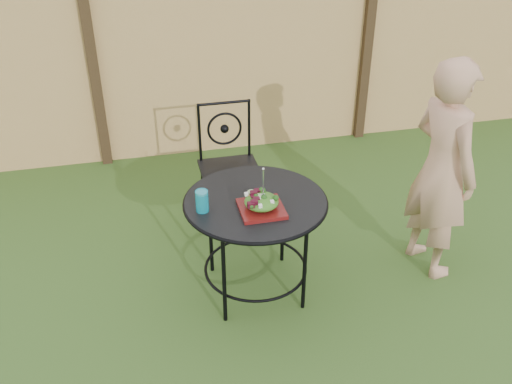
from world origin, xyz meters
TOP-DOWN VIEW (x-y plane):
  - ground at (0.00, 0.00)m, footprint 60.00×60.00m
  - fence at (-0.00, 2.19)m, footprint 8.00×0.12m
  - patio_table at (-0.32, 0.01)m, footprint 0.92×0.92m
  - patio_chair at (-0.31, 0.96)m, footprint 0.46×0.46m
  - diner at (0.97, 0.01)m, footprint 0.48×0.63m
  - salad_plate at (-0.31, -0.11)m, footprint 0.27×0.27m
  - salad at (-0.31, -0.11)m, footprint 0.21×0.21m
  - fork at (-0.30, -0.11)m, footprint 0.01×0.01m
  - drinking_glass at (-0.66, -0.03)m, footprint 0.08×0.08m

SIDE VIEW (x-z plane):
  - ground at x=0.00m, z-range 0.00..0.00m
  - patio_chair at x=-0.31m, z-range 0.03..0.98m
  - patio_table at x=-0.32m, z-range 0.22..0.95m
  - salad_plate at x=-0.31m, z-range 0.72..0.75m
  - diner at x=0.97m, z-range 0.00..1.56m
  - salad at x=-0.31m, z-range 0.75..0.83m
  - drinking_glass at x=-0.66m, z-range 0.72..0.86m
  - fork at x=-0.30m, z-range 0.83..1.01m
  - fence at x=0.00m, z-range 0.00..1.90m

